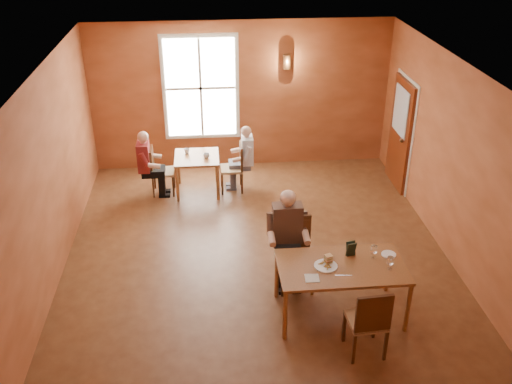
{
  "coord_description": "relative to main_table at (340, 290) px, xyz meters",
  "views": [
    {
      "loc": [
        -0.71,
        -7.51,
        5.15
      ],
      "look_at": [
        0.0,
        0.2,
        1.05
      ],
      "focal_mm": 40.0,
      "sensor_mm": 36.0,
      "label": 1
    }
  ],
  "objects": [
    {
      "name": "side_plate",
      "position": [
        0.69,
        0.19,
        0.4
      ],
      "size": [
        0.26,
        0.26,
        0.02
      ],
      "primitive_type": "cylinder",
      "rotation": [
        0.0,
        0.0,
        0.37
      ],
      "color": "white",
      "rests_on": "main_table"
    },
    {
      "name": "main_table",
      "position": [
        0.0,
        0.0,
        0.0
      ],
      "size": [
        1.68,
        0.95,
        0.79
      ],
      "primitive_type": null,
      "color": "brown",
      "rests_on": "ground"
    },
    {
      "name": "cup_b",
      "position": [
        -2.09,
        3.96,
        0.39
      ],
      "size": [
        0.14,
        0.14,
        0.1
      ],
      "primitive_type": "imported",
      "rotation": [
        0.0,
        0.0,
        0.43
      ],
      "color": "white",
      "rests_on": "second_table"
    },
    {
      "name": "goblet_a",
      "position": [
        0.46,
        0.14,
        0.5
      ],
      "size": [
        0.11,
        0.11,
        0.21
      ],
      "primitive_type": null,
      "rotation": [
        0.0,
        0.0,
        0.41
      ],
      "color": "white",
      "rests_on": "main_table"
    },
    {
      "name": "cup_a",
      "position": [
        -1.72,
        3.72,
        0.38
      ],
      "size": [
        0.14,
        0.14,
        0.09
      ],
      "primitive_type": "imported",
      "rotation": [
        0.0,
        0.0,
        -0.25
      ],
      "color": "silver",
      "rests_on": "second_table"
    },
    {
      "name": "ground",
      "position": [
        -0.98,
        1.47,
        -0.39
      ],
      "size": [
        6.0,
        7.0,
        0.01
      ],
      "primitive_type": "cube",
      "color": "brown",
      "rests_on": "ground"
    },
    {
      "name": "wall_left",
      "position": [
        -3.98,
        1.47,
        1.11
      ],
      "size": [
        0.04,
        7.0,
        3.0
      ],
      "primitive_type": "cube",
      "color": "brown",
      "rests_on": "ground"
    },
    {
      "name": "knife",
      "position": [
        -0.03,
        -0.22,
        0.4
      ],
      "size": [
        0.22,
        0.04,
        0.0
      ],
      "primitive_type": "cube",
      "rotation": [
        0.0,
        0.0,
        -0.09
      ],
      "color": "silver",
      "rests_on": "main_table"
    },
    {
      "name": "wall_back",
      "position": [
        -0.98,
        4.97,
        1.11
      ],
      "size": [
        6.0,
        0.04,
        3.0
      ],
      "primitive_type": "cube",
      "color": "brown",
      "rests_on": "ground"
    },
    {
      "name": "wall_front",
      "position": [
        -0.98,
        -2.03,
        1.11
      ],
      "size": [
        6.0,
        0.04,
        3.0
      ],
      "primitive_type": "cube",
      "color": "brown",
      "rests_on": "ground"
    },
    {
      "name": "window",
      "position": [
        -1.78,
        4.92,
        1.31
      ],
      "size": [
        1.36,
        0.1,
        1.96
      ],
      "primitive_type": "cube",
      "color": "white",
      "rests_on": "wall_back"
    },
    {
      "name": "goblet_b",
      "position": [
        0.6,
        -0.14,
        0.5
      ],
      "size": [
        0.09,
        0.09,
        0.21
      ],
      "primitive_type": null,
      "rotation": [
        0.0,
        0.0,
        -0.05
      ],
      "color": "white",
      "rests_on": "main_table"
    },
    {
      "name": "chair_diner_main",
      "position": [
        -0.5,
        0.65,
        0.14
      ],
      "size": [
        0.48,
        0.48,
        1.08
      ],
      "primitive_type": null,
      "rotation": [
        0.0,
        0.0,
        3.14
      ],
      "color": "maroon",
      "rests_on": "ground"
    },
    {
      "name": "chair_diner_maroon",
      "position": [
        -2.56,
        3.8,
        0.07
      ],
      "size": [
        0.41,
        0.41,
        0.93
      ],
      "primitive_type": null,
      "rotation": [
        0.0,
        0.0,
        -1.57
      ],
      "color": "brown",
      "rests_on": "ground"
    },
    {
      "name": "wall_sconce",
      "position": [
        -0.08,
        4.87,
        1.81
      ],
      "size": [
        0.16,
        0.16,
        0.28
      ],
      "primitive_type": "cylinder",
      "color": "brown",
      "rests_on": "wall_back"
    },
    {
      "name": "napkin",
      "position": [
        -0.44,
        -0.24,
        0.4
      ],
      "size": [
        0.19,
        0.19,
        0.01
      ],
      "primitive_type": "cube",
      "rotation": [
        0.0,
        0.0,
        -0.07
      ],
      "color": "silver",
      "rests_on": "main_table"
    },
    {
      "name": "diner_maroon",
      "position": [
        -2.59,
        3.8,
        0.23
      ],
      "size": [
        0.5,
        0.5,
        1.26
      ],
      "primitive_type": null,
      "rotation": [
        0.0,
        0.0,
        -1.57
      ],
      "color": "maroon",
      "rests_on": "ground"
    },
    {
      "name": "wall_right",
      "position": [
        2.02,
        1.47,
        1.11
      ],
      "size": [
        0.04,
        7.0,
        3.0
      ],
      "primitive_type": "cube",
      "color": "brown",
      "rests_on": "ground"
    },
    {
      "name": "second_table",
      "position": [
        -1.91,
        3.8,
        -0.03
      ],
      "size": [
        0.83,
        0.83,
        0.73
      ],
      "primitive_type": null,
      "color": "brown",
      "rests_on": "ground"
    },
    {
      "name": "ceiling",
      "position": [
        -0.98,
        1.47,
        2.61
      ],
      "size": [
        6.0,
        7.0,
        0.04
      ],
      "primitive_type": "cube",
      "color": "white",
      "rests_on": "wall_back"
    },
    {
      "name": "diner_main",
      "position": [
        -0.5,
        0.62,
        0.31
      ],
      "size": [
        0.56,
        0.56,
        1.4
      ],
      "primitive_type": null,
      "rotation": [
        0.0,
        0.0,
        3.14
      ],
      "color": "black",
      "rests_on": "ground"
    },
    {
      "name": "plate_food",
      "position": [
        -0.22,
        -0.0,
        0.41
      ],
      "size": [
        0.4,
        0.4,
        0.04
      ],
      "primitive_type": "cylinder",
      "rotation": [
        0.0,
        0.0,
        -0.36
      ],
      "color": "silver",
      "rests_on": "main_table"
    },
    {
      "name": "chair_empty",
      "position": [
        0.16,
        -0.74,
        0.11
      ],
      "size": [
        0.47,
        0.47,
        1.01
      ],
      "primitive_type": null,
      "rotation": [
        0.0,
        0.0,
        0.07
      ],
      "color": "brown",
      "rests_on": "ground"
    },
    {
      "name": "menu_stand",
      "position": [
        0.17,
        0.22,
        0.5
      ],
      "size": [
        0.14,
        0.09,
        0.21
      ],
      "primitive_type": "cube",
      "rotation": [
        0.0,
        0.0,
        0.21
      ],
      "color": "black",
      "rests_on": "main_table"
    },
    {
      "name": "sandwich",
      "position": [
        -0.17,
        0.07,
        0.45
      ],
      "size": [
        0.11,
        0.11,
        0.11
      ],
      "primitive_type": "cube",
      "rotation": [
        0.0,
        0.0,
        0.31
      ],
      "color": "#E0BA5C",
      "rests_on": "main_table"
    },
    {
      "name": "chair_diner_white",
      "position": [
        -1.26,
        3.8,
        0.08
      ],
      "size": [
        0.42,
        0.42,
        0.94
      ],
      "primitive_type": null,
      "rotation": [
        0.0,
        0.0,
        1.57
      ],
      "color": "brown",
      "rests_on": "ground"
    },
    {
      "name": "diner_white",
      "position": [
        -1.23,
        3.8,
        0.22
      ],
      "size": [
        0.49,
        0.49,
        1.23
      ],
      "primitive_type": null,
      "rotation": [
        0.0,
        0.0,
        1.57
      ],
      "color": "silver",
      "rests_on": "ground"
    },
    {
      "name": "door",
      "position": [
        1.96,
        3.77,
        0.66
      ],
      "size": [
        0.12,
        1.04,
        2.1
      ],
      "primitive_type": "cube",
      "color": "maroon",
      "rests_on": "ground"
    }
  ]
}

